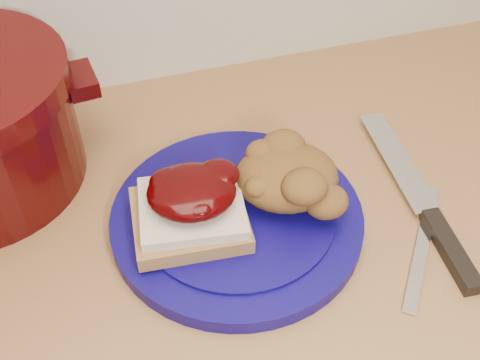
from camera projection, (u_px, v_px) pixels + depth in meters
name	position (u px, v px, depth m)	size (l,w,h in m)	color
plate	(237.00, 219.00, 0.69)	(0.29, 0.29, 0.02)	#0C0655
sandwich	(191.00, 206.00, 0.64)	(0.13, 0.12, 0.06)	olive
stuffing_mound	(287.00, 177.00, 0.67)	(0.12, 0.10, 0.06)	brown
chef_knife	(435.00, 223.00, 0.68)	(0.05, 0.29, 0.02)	black
butter_knife	(422.00, 245.00, 0.67)	(0.19, 0.01, 0.00)	silver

